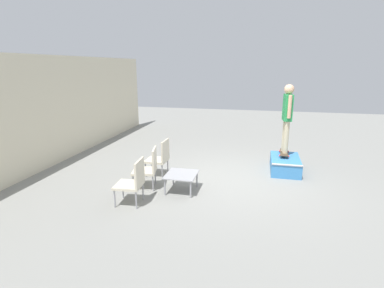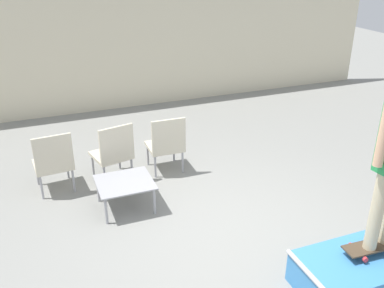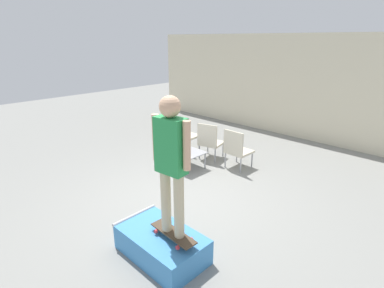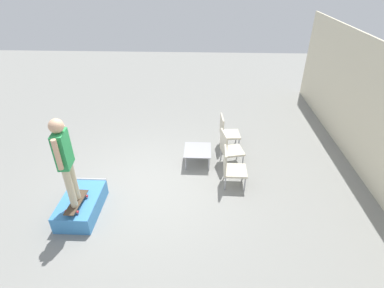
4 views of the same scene
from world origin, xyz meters
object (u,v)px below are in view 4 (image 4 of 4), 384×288
(skateboard_on_ramp, at_px, (76,202))
(patio_chair_left, at_px, (227,131))
(coffee_table, at_px, (198,151))
(person_skater, at_px, (64,156))
(skate_ramp_box, at_px, (82,205))
(patio_chair_center, at_px, (229,148))
(patio_chair_right, at_px, (231,167))

(skateboard_on_ramp, distance_m, patio_chair_left, 4.24)
(coffee_table, distance_m, patio_chair_left, 1.14)
(skateboard_on_ramp, height_order, person_skater, person_skater)
(skate_ramp_box, xyz_separation_m, person_skater, (0.21, 0.03, 1.35))
(skateboard_on_ramp, height_order, patio_chair_center, patio_chair_center)
(skate_ramp_box, distance_m, coffee_table, 3.00)
(patio_chair_center, bearing_deg, coffee_table, 75.56)
(skateboard_on_ramp, bearing_deg, coffee_table, 134.85)
(person_skater, xyz_separation_m, patio_chair_center, (-2.06, 3.09, -1.03))
(patio_chair_left, bearing_deg, person_skater, 128.61)
(patio_chair_left, bearing_deg, patio_chair_center, 175.43)
(skateboard_on_ramp, height_order, patio_chair_left, patio_chair_left)
(patio_chair_center, bearing_deg, person_skater, 110.88)
(skateboard_on_ramp, xyz_separation_m, coffee_table, (-2.08, 2.31, -0.10))
(coffee_table, height_order, patio_chair_right, patio_chair_right)
(skate_ramp_box, bearing_deg, patio_chair_center, 120.65)
(skateboard_on_ramp, xyz_separation_m, patio_chair_right, (-1.24, 3.09, 0.05))
(coffee_table, bearing_deg, patio_chair_right, 42.77)
(coffee_table, xyz_separation_m, patio_chair_right, (0.84, 0.77, 0.14))
(skateboard_on_ramp, bearing_deg, person_skater, 2.86)
(person_skater, distance_m, coffee_table, 3.33)
(skateboard_on_ramp, distance_m, patio_chair_right, 3.33)
(patio_chair_left, relative_size, patio_chair_right, 1.00)
(person_skater, bearing_deg, skate_ramp_box, -178.17)
(coffee_table, bearing_deg, skate_ramp_box, -51.39)
(person_skater, distance_m, patio_chair_left, 4.37)
(skate_ramp_box, xyz_separation_m, patio_chair_left, (-2.70, 3.12, 0.31))
(patio_chair_center, height_order, patio_chair_right, same)
(patio_chair_left, height_order, patio_chair_right, same)
(skate_ramp_box, bearing_deg, patio_chair_left, 130.91)
(coffee_table, bearing_deg, person_skater, -48.01)
(skateboard_on_ramp, height_order, coffee_table, skateboard_on_ramp)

